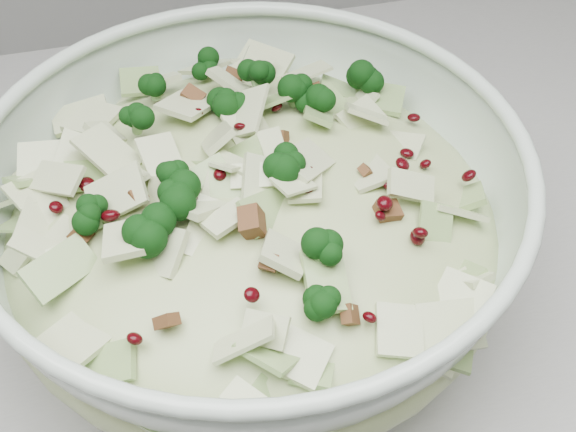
% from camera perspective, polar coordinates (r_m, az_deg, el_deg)
% --- Properties ---
extents(counter, '(3.60, 0.60, 0.90)m').
position_cam_1_polar(counter, '(1.11, 14.81, -12.88)').
color(counter, '#A5A5A1').
rests_on(counter, floor).
extents(mixing_bowl, '(0.42, 0.42, 0.15)m').
position_cam_1_polar(mixing_bowl, '(0.54, -2.52, -1.09)').
color(mixing_bowl, silver).
rests_on(mixing_bowl, counter).
extents(salad, '(0.38, 0.38, 0.15)m').
position_cam_1_polar(salad, '(0.53, -2.60, 0.65)').
color(salad, beige).
rests_on(salad, mixing_bowl).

